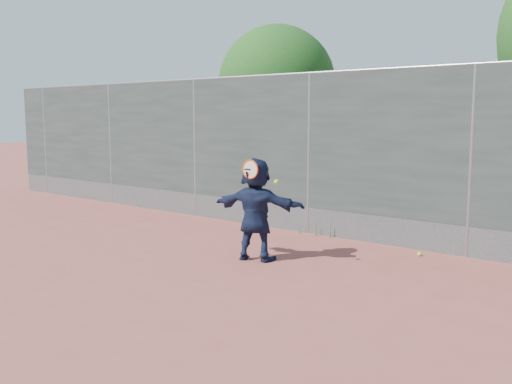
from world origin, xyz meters
The scene contains 7 objects.
ground centered at (0.00, 0.00, 0.00)m, with size 80.00×80.00×0.00m, color #9E4C42.
player centered at (0.51, 1.28, 0.80)m, with size 1.48×0.47×1.59m, color #161F3D.
ball_ground centered at (2.40, 3.09, 0.03)m, with size 0.07×0.07×0.07m, color #B1DC30.
fence centered at (0.00, 3.50, 1.58)m, with size 20.00×0.06×3.03m.
swing_action centered at (0.60, 1.08, 1.40)m, with size 0.68×0.13×0.51m.
tree_left centered at (-2.85, 6.55, 2.94)m, with size 3.15×3.00×4.53m.
weed_clump centered at (0.29, 3.38, 0.13)m, with size 0.68×0.07×0.30m.
Camera 1 is at (5.92, -5.45, 2.22)m, focal length 40.00 mm.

